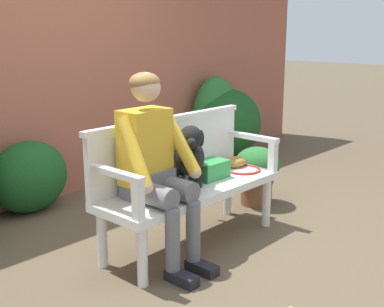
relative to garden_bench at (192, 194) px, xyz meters
name	(u,v)px	position (x,y,z in m)	size (l,w,h in m)	color
ground_plane	(192,244)	(0.00, 0.00, -0.41)	(40.00, 40.00, 0.00)	brown
brick_garden_fence	(46,62)	(0.00, 1.89, 0.90)	(8.00, 0.30, 2.62)	#9E5642
hedge_bush_far_left	(216,118)	(2.15, 1.56, 0.11)	(0.74, 0.45, 1.04)	#286B2D
hedge_bush_far_right	(29,177)	(-0.45, 1.56, -0.08)	(0.73, 0.49, 0.65)	#194C1E
hedge_bush_mid_left	(225,124)	(2.26, 1.50, 0.03)	(1.07, 0.81, 0.89)	#194C1E
garden_bench	(192,194)	(0.00, 0.00, 0.00)	(1.56, 0.53, 0.47)	white
bench_backrest	(169,148)	(0.00, 0.24, 0.32)	(1.60, 0.06, 0.50)	white
bench_armrest_left_end	(123,184)	(-0.74, -0.09, 0.27)	(0.06, 0.53, 0.28)	white
bench_armrest_right_end	(260,145)	(0.74, -0.09, 0.27)	(0.06, 0.53, 0.28)	white
person_seated	(154,162)	(-0.40, -0.02, 0.33)	(0.56, 0.67, 1.34)	black
dog_on_bench	(190,154)	(0.00, 0.03, 0.30)	(0.42, 0.43, 0.48)	black
tennis_racket	(240,169)	(0.58, -0.01, 0.07)	(0.37, 0.58, 0.03)	red
baseball_glove	(235,162)	(0.63, 0.08, 0.11)	(0.22, 0.17, 0.09)	#9E6B2D
sports_bag	(210,169)	(0.24, 0.03, 0.13)	(0.28, 0.20, 0.14)	#2D8E42
potted_plant	(257,172)	(1.09, 0.17, -0.09)	(0.42, 0.42, 0.55)	brown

